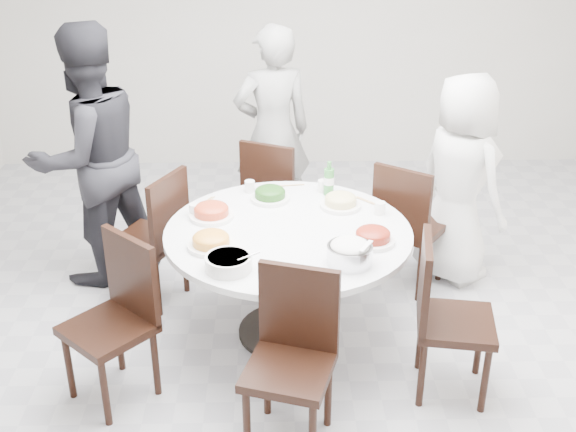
{
  "coord_description": "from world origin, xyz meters",
  "views": [
    {
      "loc": [
        -0.27,
        -3.88,
        2.73
      ],
      "look_at": [
        -0.18,
        0.05,
        0.82
      ],
      "focal_mm": 45.0,
      "sensor_mm": 36.0,
      "label": 1
    }
  ],
  "objects_px": {
    "diner_left": "(89,157)",
    "rice_bowl": "(350,255)",
    "chair_n": "(278,195)",
    "diner_right": "(460,180)",
    "soup_bowl": "(229,263)",
    "chair_s": "(289,367)",
    "dining_table": "(288,283)",
    "chair_sw": "(107,326)",
    "chair_se": "(456,320)",
    "chair_ne": "(411,224)",
    "beverage_bottle": "(329,178)",
    "diner_middle": "(273,132)",
    "chair_nw": "(148,237)"
  },
  "relations": [
    {
      "from": "chair_s",
      "to": "rice_bowl",
      "type": "xyz_separation_m",
      "value": [
        0.35,
        0.55,
        0.33
      ]
    },
    {
      "from": "chair_se",
      "to": "chair_ne",
      "type": "bearing_deg",
      "value": 11.49
    },
    {
      "from": "chair_sw",
      "to": "soup_bowl",
      "type": "distance_m",
      "value": 0.75
    },
    {
      "from": "diner_right",
      "to": "chair_s",
      "type": "bearing_deg",
      "value": 111.12
    },
    {
      "from": "diner_left",
      "to": "chair_ne",
      "type": "bearing_deg",
      "value": 132.58
    },
    {
      "from": "chair_ne",
      "to": "chair_se",
      "type": "relative_size",
      "value": 1.0
    },
    {
      "from": "dining_table",
      "to": "chair_nw",
      "type": "bearing_deg",
      "value": 153.97
    },
    {
      "from": "chair_sw",
      "to": "diner_middle",
      "type": "bearing_deg",
      "value": 109.34
    },
    {
      "from": "chair_nw",
      "to": "beverage_bottle",
      "type": "relative_size",
      "value": 4.04
    },
    {
      "from": "chair_nw",
      "to": "diner_middle",
      "type": "xyz_separation_m",
      "value": [
        0.85,
        1.04,
        0.37
      ]
    },
    {
      "from": "diner_middle",
      "to": "dining_table",
      "type": "bearing_deg",
      "value": 78.14
    },
    {
      "from": "dining_table",
      "to": "chair_sw",
      "type": "relative_size",
      "value": 1.58
    },
    {
      "from": "chair_se",
      "to": "diner_left",
      "type": "relative_size",
      "value": 0.52
    },
    {
      "from": "soup_bowl",
      "to": "chair_s",
      "type": "bearing_deg",
      "value": -58.02
    },
    {
      "from": "diner_middle",
      "to": "rice_bowl",
      "type": "distance_m",
      "value": 1.95
    },
    {
      "from": "chair_se",
      "to": "soup_bowl",
      "type": "bearing_deg",
      "value": 94.6
    },
    {
      "from": "diner_left",
      "to": "rice_bowl",
      "type": "bearing_deg",
      "value": 101.58
    },
    {
      "from": "diner_right",
      "to": "diner_middle",
      "type": "bearing_deg",
      "value": 26.81
    },
    {
      "from": "dining_table",
      "to": "beverage_bottle",
      "type": "height_order",
      "value": "beverage_bottle"
    },
    {
      "from": "soup_bowl",
      "to": "chair_se",
      "type": "bearing_deg",
      "value": -4.95
    },
    {
      "from": "dining_table",
      "to": "chair_s",
      "type": "relative_size",
      "value": 1.58
    },
    {
      "from": "chair_ne",
      "to": "beverage_bottle",
      "type": "relative_size",
      "value": 4.04
    },
    {
      "from": "diner_left",
      "to": "beverage_bottle",
      "type": "height_order",
      "value": "diner_left"
    },
    {
      "from": "dining_table",
      "to": "rice_bowl",
      "type": "xyz_separation_m",
      "value": [
        0.33,
        -0.41,
        0.43
      ]
    },
    {
      "from": "chair_nw",
      "to": "diner_right",
      "type": "distance_m",
      "value": 2.19
    },
    {
      "from": "beverage_bottle",
      "to": "dining_table",
      "type": "bearing_deg",
      "value": -118.63
    },
    {
      "from": "dining_table",
      "to": "chair_n",
      "type": "distance_m",
      "value": 1.13
    },
    {
      "from": "chair_sw",
      "to": "chair_n",
      "type": "bearing_deg",
      "value": 103.94
    },
    {
      "from": "chair_se",
      "to": "diner_right",
      "type": "relative_size",
      "value": 0.63
    },
    {
      "from": "chair_s",
      "to": "dining_table",
      "type": "bearing_deg",
      "value": 106.13
    },
    {
      "from": "chair_ne",
      "to": "chair_nw",
      "type": "bearing_deg",
      "value": 41.01
    },
    {
      "from": "chair_n",
      "to": "chair_nw",
      "type": "xyz_separation_m",
      "value": [
        -0.89,
        -0.66,
        0.0
      ]
    },
    {
      "from": "chair_sw",
      "to": "diner_left",
      "type": "bearing_deg",
      "value": 147.38
    },
    {
      "from": "chair_n",
      "to": "diner_right",
      "type": "bearing_deg",
      "value": -172.06
    },
    {
      "from": "chair_n",
      "to": "diner_middle",
      "type": "xyz_separation_m",
      "value": [
        -0.04,
        0.38,
        0.37
      ]
    },
    {
      "from": "chair_n",
      "to": "soup_bowl",
      "type": "relative_size",
      "value": 3.69
    },
    {
      "from": "chair_s",
      "to": "diner_middle",
      "type": "bearing_deg",
      "value": 108.87
    },
    {
      "from": "chair_nw",
      "to": "chair_se",
      "type": "xyz_separation_m",
      "value": [
        1.85,
        -1.03,
        0.0
      ]
    },
    {
      "from": "chair_s",
      "to": "diner_right",
      "type": "height_order",
      "value": "diner_right"
    },
    {
      "from": "diner_middle",
      "to": "soup_bowl",
      "type": "xyz_separation_m",
      "value": [
        -0.25,
        -1.96,
        -0.06
      ]
    },
    {
      "from": "chair_n",
      "to": "chair_se",
      "type": "height_order",
      "value": "same"
    },
    {
      "from": "chair_se",
      "to": "diner_middle",
      "type": "relative_size",
      "value": 0.56
    },
    {
      "from": "diner_left",
      "to": "rice_bowl",
      "type": "distance_m",
      "value": 2.07
    },
    {
      "from": "chair_sw",
      "to": "diner_middle",
      "type": "relative_size",
      "value": 0.56
    },
    {
      "from": "chair_n",
      "to": "dining_table",
      "type": "bearing_deg",
      "value": 117.66
    },
    {
      "from": "dining_table",
      "to": "diner_right",
      "type": "xyz_separation_m",
      "value": [
        1.22,
        0.73,
        0.38
      ]
    },
    {
      "from": "chair_sw",
      "to": "diner_right",
      "type": "relative_size",
      "value": 0.63
    },
    {
      "from": "chair_se",
      "to": "diner_left",
      "type": "height_order",
      "value": "diner_left"
    },
    {
      "from": "rice_bowl",
      "to": "diner_right",
      "type": "bearing_deg",
      "value": 52.13
    },
    {
      "from": "chair_sw",
      "to": "chair_se",
      "type": "relative_size",
      "value": 1.0
    }
  ]
}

